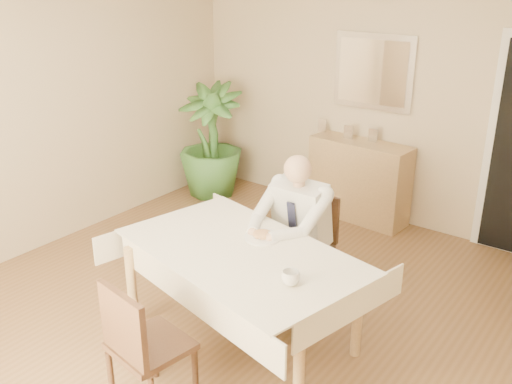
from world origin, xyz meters
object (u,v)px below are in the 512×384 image
Objects in this scene: chair_near at (140,343)px; coffee_mug at (291,278)px; chair_far at (308,240)px; potted_palm at (211,140)px; dining_table at (241,261)px; seated_man at (289,228)px; sideboard at (359,180)px.

coffee_mug is (0.57, 0.72, 0.30)m from chair_near.
potted_palm reaches higher than chair_far.
dining_table is 2.17× the size of chair_near.
dining_table is at bearing -90.00° from seated_man.
dining_table is at bearing 161.83° from coffee_mug.
potted_palm is (-2.08, 1.49, -0.03)m from seated_man.
chair_near is at bearing -80.42° from sideboard.
seated_man is 0.93m from coffee_mug.
chair_far is at bearing 96.84° from chair_near.
dining_table is at bearing -77.32° from sideboard.
coffee_mug is at bearing -40.87° from potted_palm.
chair_far is 0.68× the size of seated_man.
chair_near is 0.67× the size of potted_palm.
sideboard is at bearing 110.80° from dining_table.
seated_man is (-0.00, 0.59, 0.02)m from dining_table.
chair_far is 0.80× the size of sideboard.
seated_man is at bearing 96.51° from chair_near.
sideboard is at bearing 13.37° from potted_palm.
chair_far is 1.21m from coffee_mug.
chair_far is (0.00, 0.88, -0.19)m from dining_table.
chair_near is 1.49m from seated_man.
sideboard is (-0.37, 2.49, -0.24)m from dining_table.
chair_far is 7.52× the size of coffee_mug.
potted_palm is at bearing 147.38° from dining_table.
potted_palm is (-1.71, -0.41, 0.23)m from sideboard.
seated_man is at bearing -95.33° from chair_far.
chair_far is at bearing 116.30° from coffee_mug.
chair_near is 0.83× the size of sideboard.
potted_palm is (-2.08, 2.08, -0.01)m from dining_table.
potted_palm is at bearing 144.64° from chair_far.
dining_table is 2.27× the size of chair_far.
coffee_mug is at bearing 60.14° from chair_near.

